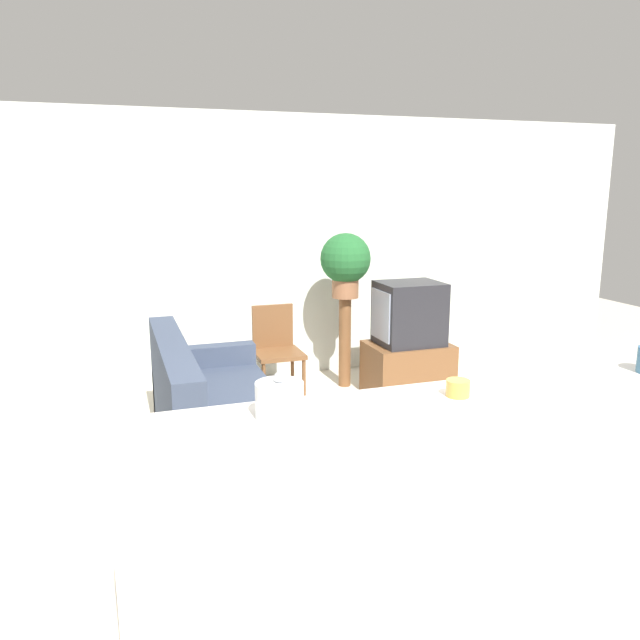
{
  "coord_description": "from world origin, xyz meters",
  "views": [
    {
      "loc": [
        -1.33,
        -2.82,
        1.99
      ],
      "look_at": [
        0.36,
        2.17,
        0.85
      ],
      "focal_mm": 35.0,
      "sensor_mm": 36.0,
      "label": 1
    }
  ],
  "objects_px": {
    "couch": "(216,418)",
    "potted_plant": "(346,261)",
    "decorative_bowl": "(280,400)",
    "television": "(409,313)",
    "wooden_chair": "(276,347)"
  },
  "relations": [
    {
      "from": "wooden_chair",
      "to": "couch",
      "type": "bearing_deg",
      "value": -123.37
    },
    {
      "from": "potted_plant",
      "to": "decorative_bowl",
      "type": "height_order",
      "value": "potted_plant"
    },
    {
      "from": "television",
      "to": "potted_plant",
      "type": "bearing_deg",
      "value": 137.53
    },
    {
      "from": "potted_plant",
      "to": "decorative_bowl",
      "type": "xyz_separation_m",
      "value": [
        -1.57,
        -3.37,
        -0.11
      ]
    },
    {
      "from": "potted_plant",
      "to": "wooden_chair",
      "type": "bearing_deg",
      "value": -171.07
    },
    {
      "from": "television",
      "to": "wooden_chair",
      "type": "relative_size",
      "value": 0.68
    },
    {
      "from": "television",
      "to": "decorative_bowl",
      "type": "height_order",
      "value": "decorative_bowl"
    },
    {
      "from": "wooden_chair",
      "to": "television",
      "type": "bearing_deg",
      "value": -14.83
    },
    {
      "from": "television",
      "to": "potted_plant",
      "type": "relative_size",
      "value": 0.94
    },
    {
      "from": "couch",
      "to": "potted_plant",
      "type": "height_order",
      "value": "potted_plant"
    },
    {
      "from": "television",
      "to": "wooden_chair",
      "type": "bearing_deg",
      "value": 165.17
    },
    {
      "from": "television",
      "to": "decorative_bowl",
      "type": "relative_size",
      "value": 3.08
    },
    {
      "from": "wooden_chair",
      "to": "decorative_bowl",
      "type": "bearing_deg",
      "value": -104.36
    },
    {
      "from": "couch",
      "to": "decorative_bowl",
      "type": "height_order",
      "value": "decorative_bowl"
    },
    {
      "from": "potted_plant",
      "to": "decorative_bowl",
      "type": "relative_size",
      "value": 3.27
    }
  ]
}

